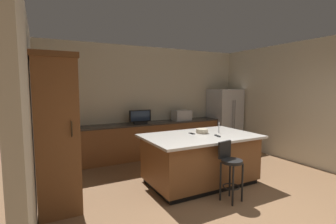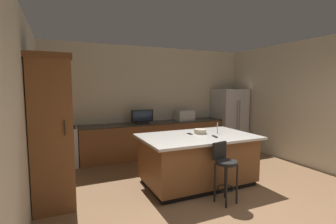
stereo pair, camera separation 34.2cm
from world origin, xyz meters
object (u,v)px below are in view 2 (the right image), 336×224
(bar_stool_center, at_px, (225,167))
(tv_remote, at_px, (215,136))
(kitchen_island, at_px, (197,159))
(fruit_bowl, at_px, (200,131))
(cell_phone, at_px, (190,134))
(cabinet_tower, at_px, (52,130))
(tv_monitor, at_px, (142,117))
(range_oven, at_px, (60,147))
(microwave, at_px, (185,115))
(refrigerator, at_px, (229,119))

(bar_stool_center, bearing_deg, tv_remote, 59.02)
(kitchen_island, height_order, fruit_bowl, fruit_bowl)
(cell_phone, bearing_deg, bar_stool_center, -84.26)
(tv_remote, bearing_deg, cabinet_tower, -176.68)
(tv_monitor, bearing_deg, range_oven, 178.53)
(kitchen_island, xyz_separation_m, microwave, (0.86, 2.13, 0.58))
(refrigerator, relative_size, tv_monitor, 3.05)
(range_oven, relative_size, fruit_bowl, 3.89)
(microwave, bearing_deg, fruit_bowl, -109.73)
(microwave, bearing_deg, kitchen_island, -111.93)
(tv_monitor, xyz_separation_m, tv_remote, (0.62, -2.33, -0.12))
(tv_monitor, bearing_deg, cabinet_tower, -136.26)
(refrigerator, distance_m, cell_phone, 3.05)
(kitchen_island, bearing_deg, bar_stool_center, -90.43)
(range_oven, height_order, bar_stool_center, bar_stool_center)
(refrigerator, xyz_separation_m, bar_stool_center, (-2.36, -2.89, -0.31))
(microwave, distance_m, tv_monitor, 1.27)
(bar_stool_center, relative_size, tv_remote, 5.69)
(refrigerator, height_order, tv_remote, refrigerator)
(refrigerator, height_order, cabinet_tower, cabinet_tower)
(kitchen_island, relative_size, tv_remote, 12.64)
(tv_monitor, xyz_separation_m, bar_stool_center, (0.41, -2.92, -0.49))
(microwave, relative_size, bar_stool_center, 0.50)
(cabinet_tower, distance_m, tv_monitor, 2.88)
(cabinet_tower, bearing_deg, fruit_bowl, 1.53)
(refrigerator, relative_size, tv_remote, 10.46)
(microwave, xyz_separation_m, tv_monitor, (-1.27, -0.05, 0.02))
(range_oven, bearing_deg, bar_stool_center, -51.35)
(kitchen_island, relative_size, microwave, 4.48)
(range_oven, xyz_separation_m, microwave, (3.24, 0.00, 0.59))
(refrigerator, distance_m, fruit_bowl, 2.91)
(kitchen_island, distance_m, cabinet_tower, 2.60)
(cabinet_tower, distance_m, bar_stool_center, 2.73)
(kitchen_island, distance_m, range_oven, 3.19)
(refrigerator, xyz_separation_m, microwave, (-1.50, 0.08, 0.17))
(refrigerator, bearing_deg, fruit_bowl, -139.45)
(cell_phone, bearing_deg, kitchen_island, -68.07)
(tv_monitor, height_order, tv_remote, tv_monitor)
(tv_monitor, height_order, fruit_bowl, tv_monitor)
(cell_phone, relative_size, tv_remote, 0.88)
(cell_phone, bearing_deg, refrigerator, 39.75)
(kitchen_island, relative_size, refrigerator, 1.21)
(cabinet_tower, xyz_separation_m, tv_monitor, (2.08, 1.99, -0.14))
(range_oven, height_order, tv_remote, tv_remote)
(kitchen_island, bearing_deg, range_oven, 138.22)
(cabinet_tower, bearing_deg, tv_monitor, 43.74)
(range_oven, relative_size, cell_phone, 6.20)
(tv_remote, bearing_deg, kitchen_island, 140.39)
(microwave, relative_size, tv_remote, 2.82)
(range_oven, distance_m, tv_monitor, 2.06)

